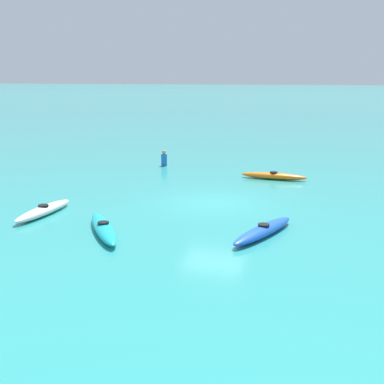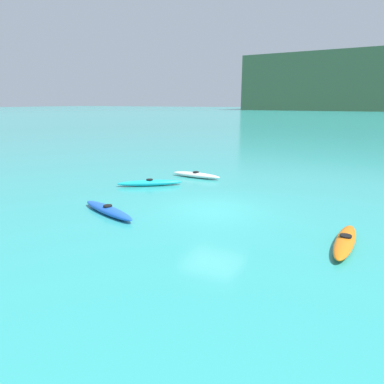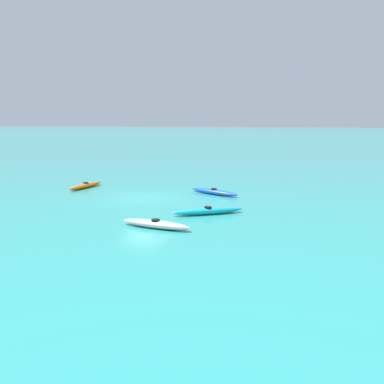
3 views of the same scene
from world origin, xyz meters
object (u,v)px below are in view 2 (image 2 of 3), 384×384
Objects in this scene: kayak_orange at (345,241)px; kayak_blue at (108,210)px; kayak_white at (196,175)px; kayak_cyan at (150,183)px.

kayak_orange is 0.92× the size of kayak_blue.
kayak_blue is 7.86m from kayak_white.
kayak_orange and kayak_white have the same top height.
kayak_cyan is (-1.21, 4.85, -0.00)m from kayak_blue.
kayak_blue is at bearing -90.83° from kayak_white.
kayak_blue is (-8.83, -0.87, -0.00)m from kayak_orange.
kayak_orange is at bearing -38.73° from kayak_white.
kayak_cyan is (-10.04, 3.98, -0.00)m from kayak_orange.
kayak_orange is at bearing -21.64° from kayak_cyan.
kayak_white is at bearing 66.24° from kayak_cyan.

